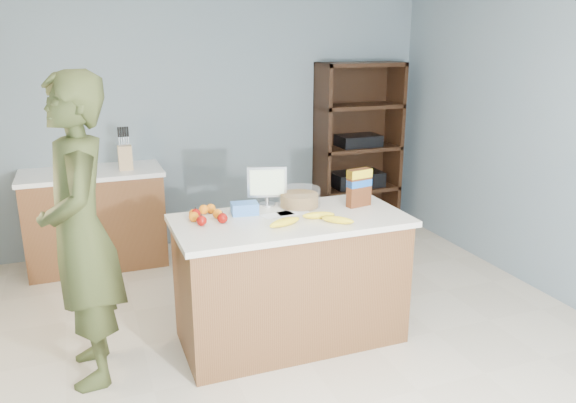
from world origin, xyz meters
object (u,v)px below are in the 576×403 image
object	(u,v)px
shelving_unit	(356,150)
tv	(267,184)
counter_peninsula	(291,284)
person	(81,233)
cereal_box	(359,185)

from	to	relation	value
shelving_unit	tv	world-z (taller)	shelving_unit
counter_peninsula	tv	bearing A→B (deg)	99.10
counter_peninsula	shelving_unit	world-z (taller)	shelving_unit
person	tv	bearing A→B (deg)	101.06
person	tv	distance (m)	1.30
tv	cereal_box	world-z (taller)	tv
person	cereal_box	xyz separation A→B (m)	(1.87, 0.04, 0.11)
shelving_unit	counter_peninsula	bearing A→B (deg)	-127.11
shelving_unit	cereal_box	bearing A→B (deg)	-116.94
shelving_unit	cereal_box	world-z (taller)	shelving_unit
counter_peninsula	shelving_unit	xyz separation A→B (m)	(1.55, 2.05, 0.45)
person	cereal_box	bearing A→B (deg)	89.26
counter_peninsula	person	xyz separation A→B (m)	(-1.32, 0.04, 0.53)
shelving_unit	person	world-z (taller)	person
shelving_unit	person	bearing A→B (deg)	-145.02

